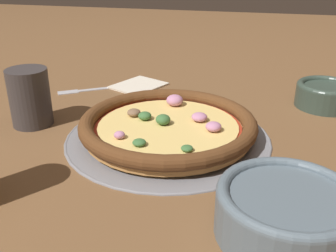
{
  "coord_description": "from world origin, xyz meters",
  "views": [
    {
      "loc": [
        -0.58,
        -0.14,
        0.29
      ],
      "look_at": [
        0.0,
        0.0,
        0.02
      ],
      "focal_mm": 42.0,
      "sensor_mm": 36.0,
      "label": 1
    }
  ],
  "objects": [
    {
      "name": "ground_plane",
      "position": [
        0.0,
        0.0,
        0.0
      ],
      "size": [
        3.0,
        3.0,
        0.0
      ],
      "primitive_type": "plane",
      "color": "brown"
    },
    {
      "name": "pizza_tray",
      "position": [
        0.0,
        0.0,
        0.0
      ],
      "size": [
        0.35,
        0.35,
        0.01
      ],
      "color": "gray",
      "rests_on": "ground_plane"
    },
    {
      "name": "pizza",
      "position": [
        0.0,
        -0.0,
        0.02
      ],
      "size": [
        0.3,
        0.3,
        0.04
      ],
      "color": "#BC7F42",
      "rests_on": "pizza_tray"
    },
    {
      "name": "bowl_near",
      "position": [
        -0.21,
        -0.18,
        0.03
      ],
      "size": [
        0.16,
        0.16,
        0.06
      ],
      "color": "slate",
      "rests_on": "ground_plane"
    },
    {
      "name": "bowl_far",
      "position": [
        0.22,
        -0.27,
        0.03
      ],
      "size": [
        0.12,
        0.12,
        0.05
      ],
      "color": "#334238",
      "rests_on": "ground_plane"
    },
    {
      "name": "drinking_cup",
      "position": [
        0.0,
        0.25,
        0.05
      ],
      "size": [
        0.07,
        0.07,
        0.1
      ],
      "color": "#383333",
      "rests_on": "ground_plane"
    },
    {
      "name": "napkin",
      "position": [
        0.25,
        0.13,
        0.0
      ],
      "size": [
        0.14,
        0.13,
        0.01
      ],
      "rotation": [
        0.0,
        0.0,
        -0.44
      ],
      "color": "beige",
      "rests_on": "ground_plane"
    },
    {
      "name": "fork",
      "position": [
        0.2,
        0.22,
        0.0
      ],
      "size": [
        0.11,
        0.16,
        0.0
      ],
      "rotation": [
        0.0,
        0.0,
        8.43
      ],
      "color": "#B7B7BC",
      "rests_on": "ground_plane"
    }
  ]
}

